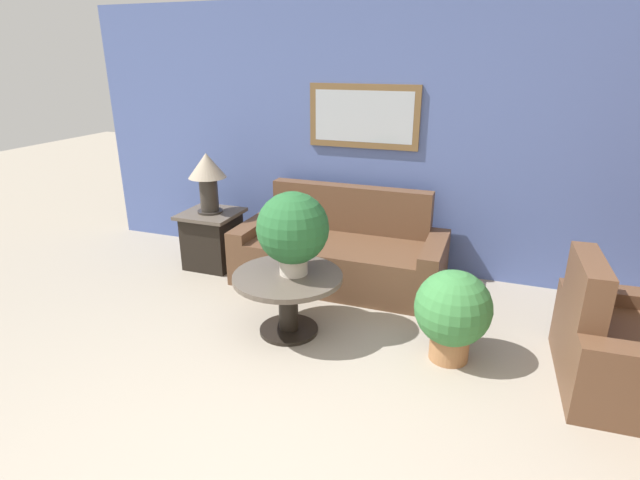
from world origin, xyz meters
The scene contains 8 objects.
wall_back centered at (-0.01, 3.15, 1.31)m, with size 6.85×0.09×2.60m.
couch_main centered at (-0.44, 2.61, 0.28)m, with size 1.97×0.86×0.89m.
armchair centered at (1.85, 1.65, 0.28)m, with size 0.91×1.05×0.89m.
coffee_table centered at (-0.52, 1.54, 0.36)m, with size 0.85×0.85×0.50m.
side_table centered at (-1.80, 2.51, 0.30)m, with size 0.56×0.56×0.58m.
table_lamp centered at (-1.80, 2.51, 0.98)m, with size 0.38×0.38×0.61m.
potted_plant_on_table centered at (-0.49, 1.58, 0.86)m, with size 0.55×0.55×0.65m.
potted_plant_floor centered at (0.73, 1.60, 0.38)m, with size 0.55×0.55×0.69m.
Camera 1 is at (0.92, -1.66, 2.08)m, focal length 28.00 mm.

